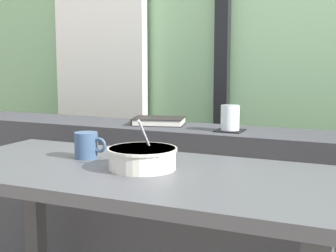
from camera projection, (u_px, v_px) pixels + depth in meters
curtain_left_panel at (100, 23)px, 2.74m from camera, size 0.56×0.06×2.50m
window_divider_post at (223, 10)px, 2.47m from camera, size 0.07×0.05×2.60m
dark_console_ledge at (188, 222)px, 2.02m from camera, size 2.80×0.29×0.79m
breakfast_table at (131, 209)px, 1.47m from camera, size 1.24×0.59×0.74m
coaster_square at (230, 131)px, 1.86m from camera, size 0.10×0.10×0.00m
juice_glass at (230, 118)px, 1.85m from camera, size 0.07×0.07×0.09m
closed_book at (159, 121)px, 2.04m from camera, size 0.24×0.20×0.03m
soup_bowl at (142, 158)px, 1.44m from camera, size 0.21×0.21×0.15m
ceramic_mug at (87, 145)px, 1.60m from camera, size 0.11×0.08×0.08m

